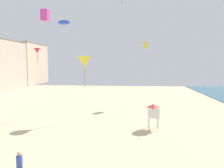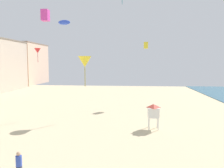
# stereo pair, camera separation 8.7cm
# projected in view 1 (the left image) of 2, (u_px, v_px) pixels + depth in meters

# --- Properties ---
(boardwalk_hotel_far) EXTENTS (11.12, 15.65, 13.08)m
(boardwalk_hotel_far) POSITION_uv_depth(u_px,v_px,m) (23.00, 64.00, 71.06)
(boardwalk_hotel_far) COLOR beige
(boardwalk_hotel_far) RESTS_ON ground
(kite_flyer) EXTENTS (0.34, 0.34, 1.64)m
(kite_flyer) POSITION_uv_depth(u_px,v_px,m) (19.00, 164.00, 12.43)
(kite_flyer) COLOR #383D4C
(kite_flyer) RESTS_ON ground
(lifeguard_stand) EXTENTS (1.10, 1.10, 2.55)m
(lifeguard_stand) POSITION_uv_depth(u_px,v_px,m) (153.00, 111.00, 22.08)
(lifeguard_stand) COLOR white
(lifeguard_stand) RESTS_ON ground
(kite_yellow_box) EXTENTS (0.66, 0.66, 1.04)m
(kite_yellow_box) POSITION_uv_depth(u_px,v_px,m) (146.00, 45.00, 35.51)
(kite_yellow_box) COLOR yellow
(kite_red_delta) EXTENTS (1.11, 1.11, 2.53)m
(kite_red_delta) POSITION_uv_depth(u_px,v_px,m) (37.00, 51.00, 39.19)
(kite_red_delta) COLOR red
(kite_blue_parafoil) EXTENTS (2.19, 0.61, 0.85)m
(kite_blue_parafoil) POSITION_uv_depth(u_px,v_px,m) (64.00, 22.00, 39.17)
(kite_blue_parafoil) COLOR blue
(kite_yellow_delta_2) EXTENTS (1.59, 1.59, 3.60)m
(kite_yellow_delta_2) POSITION_uv_depth(u_px,v_px,m) (85.00, 62.00, 25.94)
(kite_yellow_delta_2) COLOR yellow
(kite_magenta_box) EXTENTS (0.96, 0.96, 1.50)m
(kite_magenta_box) POSITION_uv_depth(u_px,v_px,m) (45.00, 15.00, 29.60)
(kite_magenta_box) COLOR #DB3D9E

